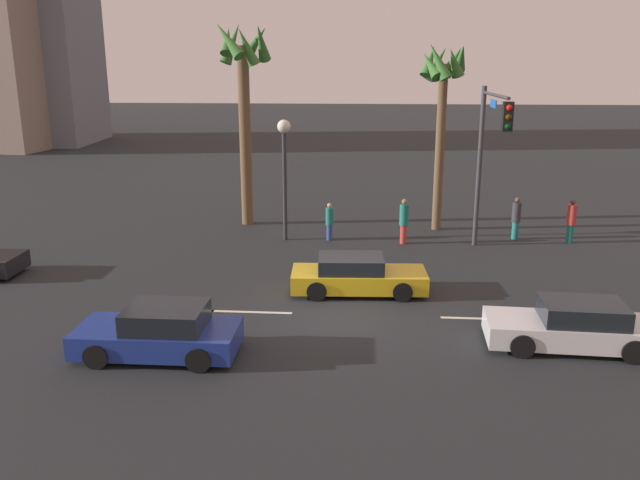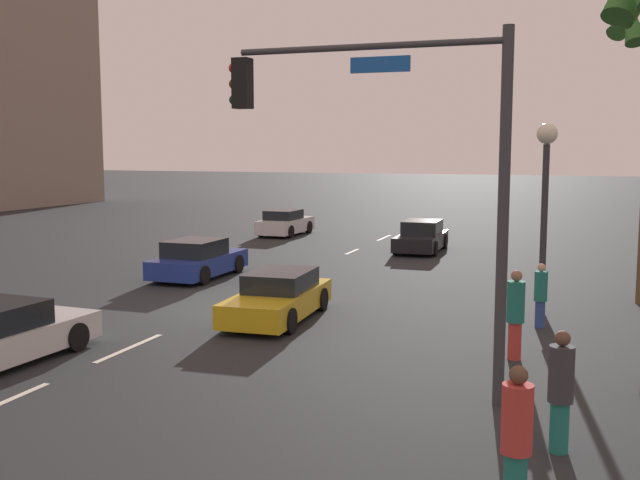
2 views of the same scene
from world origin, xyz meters
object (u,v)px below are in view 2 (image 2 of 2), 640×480
at_px(car_2, 198,260).
at_px(car_5, 285,223).
at_px(streetlamp, 546,178).
at_px(traffic_signal, 406,151).
at_px(pedestrian_3, 541,294).
at_px(car_0, 421,237).
at_px(pedestrian_2, 561,389).
at_px(car_1, 278,297).
at_px(pedestrian_1, 517,437).
at_px(pedestrian_0, 515,313).

bearing_deg(car_2, car_5, -171.05).
relative_size(car_5, streetlamp, 0.78).
xyz_separation_m(car_5, streetlamp, (14.75, 13.68, 3.08)).
bearing_deg(car_5, traffic_signal, 27.21).
relative_size(car_2, pedestrian_3, 2.56).
distance_m(car_0, pedestrian_2, 22.03).
bearing_deg(car_0, car_1, -3.03).
height_order(car_1, streetlamp, streetlamp).
distance_m(streetlamp, pedestrian_1, 12.47).
bearing_deg(car_5, car_0, 65.05).
height_order(car_1, traffic_signal, traffic_signal).
distance_m(pedestrian_0, pedestrian_2, 5.01).
distance_m(traffic_signal, pedestrian_0, 4.85).
bearing_deg(car_5, car_2, 8.95).
xyz_separation_m(car_5, pedestrian_1, (26.91, 14.12, 0.38)).
height_order(car_5, streetlamp, streetlamp).
bearing_deg(car_0, pedestrian_2, 17.43).
xyz_separation_m(traffic_signal, streetlamp, (-8.04, 1.96, -0.75)).
bearing_deg(car_1, car_0, 176.97).
relative_size(car_5, pedestrian_0, 2.07).
height_order(car_2, pedestrian_0, pedestrian_0).
height_order(pedestrian_1, pedestrian_2, pedestrian_1).
bearing_deg(pedestrian_3, pedestrian_0, -5.84).
xyz_separation_m(traffic_signal, pedestrian_3, (-6.14, 2.05, -3.58)).
relative_size(pedestrian_1, pedestrian_2, 1.02).
height_order(car_5, traffic_signal, traffic_signal).
bearing_deg(car_1, pedestrian_0, 73.49).
relative_size(pedestrian_0, pedestrian_3, 1.18).
bearing_deg(streetlamp, car_1, -63.57).
relative_size(pedestrian_0, pedestrian_1, 1.02).
bearing_deg(streetlamp, pedestrian_2, 4.97).
bearing_deg(car_2, car_0, 147.45).
distance_m(car_5, streetlamp, 20.35).
height_order(streetlamp, pedestrian_0, streetlamp).
height_order(car_2, traffic_signal, traffic_signal).
relative_size(pedestrian_0, pedestrian_2, 1.05).
distance_m(car_1, streetlamp, 7.88).
relative_size(traffic_signal, pedestrian_1, 3.46).
bearing_deg(car_5, streetlamp, 42.85).
bearing_deg(pedestrian_1, pedestrian_0, -174.59).
bearing_deg(pedestrian_2, car_2, -133.21).
xyz_separation_m(traffic_signal, pedestrian_2, (1.92, 2.83, -3.47)).
height_order(car_2, streetlamp, streetlamp).
relative_size(traffic_signal, pedestrian_3, 4.00).
height_order(car_2, pedestrian_2, pedestrian_2).
bearing_deg(pedestrian_2, pedestrian_3, -174.46).
bearing_deg(streetlamp, traffic_signal, -13.73).
bearing_deg(pedestrian_2, pedestrian_1, -11.15).
bearing_deg(traffic_signal, pedestrian_0, 149.80).
height_order(car_5, pedestrian_3, pedestrian_3).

